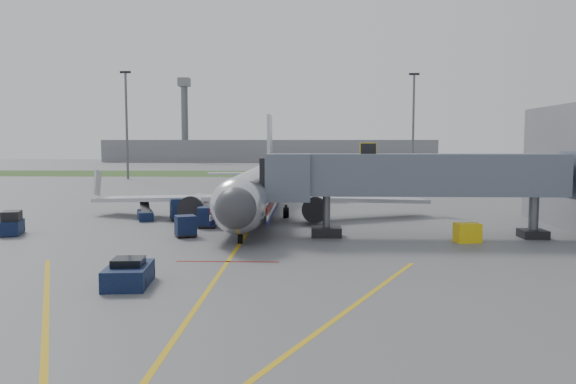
{
  "coord_description": "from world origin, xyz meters",
  "views": [
    {
      "loc": [
        4.73,
        -35.97,
        6.88
      ],
      "look_at": [
        3.13,
        6.09,
        3.2
      ],
      "focal_mm": 35.0,
      "sensor_mm": 36.0,
      "label": 1
    }
  ],
  "objects_px": {
    "baggage_tug": "(12,224)",
    "ramp_worker": "(202,210)",
    "belt_loader": "(145,215)",
    "pushback_tug": "(129,274)",
    "airliner": "(258,189)"
  },
  "relations": [
    {
      "from": "airliner",
      "to": "pushback_tug",
      "type": "height_order",
      "value": "airliner"
    },
    {
      "from": "baggage_tug",
      "to": "ramp_worker",
      "type": "relative_size",
      "value": 1.74
    },
    {
      "from": "pushback_tug",
      "to": "ramp_worker",
      "type": "bearing_deg",
      "value": 92.42
    },
    {
      "from": "pushback_tug",
      "to": "ramp_worker",
      "type": "distance_m",
      "value": 23.87
    },
    {
      "from": "airliner",
      "to": "baggage_tug",
      "type": "relative_size",
      "value": 12.54
    },
    {
      "from": "belt_loader",
      "to": "ramp_worker",
      "type": "relative_size",
      "value": 2.4
    },
    {
      "from": "pushback_tug",
      "to": "ramp_worker",
      "type": "height_order",
      "value": "ramp_worker"
    },
    {
      "from": "baggage_tug",
      "to": "airliner",
      "type": "bearing_deg",
      "value": 30.29
    },
    {
      "from": "airliner",
      "to": "baggage_tug",
      "type": "height_order",
      "value": "airliner"
    },
    {
      "from": "airliner",
      "to": "baggage_tug",
      "type": "xyz_separation_m",
      "value": [
        -17.61,
        -10.29,
        -1.85
      ]
    },
    {
      "from": "ramp_worker",
      "to": "belt_loader",
      "type": "bearing_deg",
      "value": 152.19
    },
    {
      "from": "airliner",
      "to": "ramp_worker",
      "type": "distance_m",
      "value": 5.43
    },
    {
      "from": "pushback_tug",
      "to": "belt_loader",
      "type": "bearing_deg",
      "value": 104.56
    },
    {
      "from": "airliner",
      "to": "ramp_worker",
      "type": "xyz_separation_m",
      "value": [
        -5.01,
        -1.01,
        -1.83
      ]
    },
    {
      "from": "pushback_tug",
      "to": "belt_loader",
      "type": "distance_m",
      "value": 23.92
    }
  ]
}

